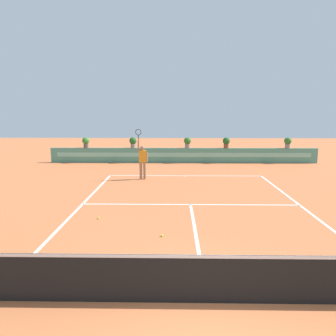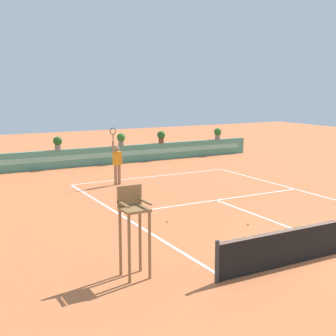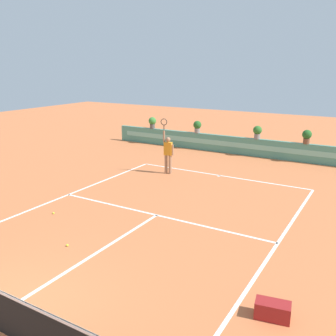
{
  "view_description": "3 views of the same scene",
  "coord_description": "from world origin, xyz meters",
  "px_view_note": "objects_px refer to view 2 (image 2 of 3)",
  "views": [
    {
      "loc": [
        -0.64,
        -5.55,
        3.54
      ],
      "look_at": [
        -0.89,
        8.68,
        1.0
      ],
      "focal_mm": 34.96,
      "sensor_mm": 36.0,
      "label": 1
    },
    {
      "loc": [
        -10.19,
        -8.21,
        4.42
      ],
      "look_at": [
        -0.89,
        8.68,
        1.0
      ],
      "focal_mm": 49.94,
      "sensor_mm": 36.0,
      "label": 2
    },
    {
      "loc": [
        6.35,
        -3.61,
        4.95
      ],
      "look_at": [
        -0.89,
        8.68,
        1.0
      ],
      "focal_mm": 39.99,
      "sensor_mm": 36.0,
      "label": 3
    }
  ],
  "objects_px": {
    "umpire_chair": "(133,221)",
    "potted_plant_centre": "(121,139)",
    "tennis_player": "(117,162)",
    "tennis_ball_near_baseline": "(248,224)",
    "potted_plant_left": "(58,142)",
    "potted_plant_right": "(161,136)",
    "tennis_ball_mid_court": "(167,221)",
    "potted_plant_far_right": "(218,133)"
  },
  "relations": [
    {
      "from": "umpire_chair",
      "to": "potted_plant_centre",
      "type": "height_order",
      "value": "umpire_chair"
    },
    {
      "from": "potted_plant_far_right",
      "to": "umpire_chair",
      "type": "bearing_deg",
      "value": -130.38
    },
    {
      "from": "tennis_ball_mid_court",
      "to": "potted_plant_right",
      "type": "relative_size",
      "value": 0.09
    },
    {
      "from": "potted_plant_right",
      "to": "potted_plant_left",
      "type": "relative_size",
      "value": 1.0
    },
    {
      "from": "tennis_ball_mid_court",
      "to": "potted_plant_right",
      "type": "distance_m",
      "value": 13.22
    },
    {
      "from": "umpire_chair",
      "to": "potted_plant_centre",
      "type": "relative_size",
      "value": 2.96
    },
    {
      "from": "potted_plant_right",
      "to": "tennis_ball_mid_court",
      "type": "bearing_deg",
      "value": -117.1
    },
    {
      "from": "tennis_ball_near_baseline",
      "to": "potted_plant_far_right",
      "type": "distance_m",
      "value": 15.46
    },
    {
      "from": "tennis_ball_near_baseline",
      "to": "tennis_ball_mid_court",
      "type": "bearing_deg",
      "value": 145.25
    },
    {
      "from": "tennis_player",
      "to": "potted_plant_centre",
      "type": "relative_size",
      "value": 3.57
    },
    {
      "from": "tennis_ball_mid_court",
      "to": "potted_plant_far_right",
      "type": "relative_size",
      "value": 0.09
    },
    {
      "from": "umpire_chair",
      "to": "potted_plant_far_right",
      "type": "relative_size",
      "value": 2.96
    },
    {
      "from": "umpire_chair",
      "to": "potted_plant_left",
      "type": "xyz_separation_m",
      "value": [
        2.48,
        15.13,
        0.07
      ]
    },
    {
      "from": "tennis_player",
      "to": "tennis_ball_near_baseline",
      "type": "bearing_deg",
      "value": -80.68
    },
    {
      "from": "umpire_chair",
      "to": "potted_plant_left",
      "type": "bearing_deg",
      "value": 80.68
    },
    {
      "from": "tennis_player",
      "to": "tennis_ball_mid_court",
      "type": "bearing_deg",
      "value": -97.88
    },
    {
      "from": "tennis_player",
      "to": "tennis_ball_mid_court",
      "type": "distance_m",
      "value": 6.42
    },
    {
      "from": "tennis_player",
      "to": "potted_plant_centre",
      "type": "distance_m",
      "value": 5.99
    },
    {
      "from": "potted_plant_centre",
      "to": "potted_plant_right",
      "type": "distance_m",
      "value": 2.61
    },
    {
      "from": "tennis_player",
      "to": "potted_plant_centre",
      "type": "xyz_separation_m",
      "value": [
        2.51,
        5.42,
        0.36
      ]
    },
    {
      "from": "umpire_chair",
      "to": "potted_plant_right",
      "type": "relative_size",
      "value": 2.96
    },
    {
      "from": "umpire_chair",
      "to": "tennis_ball_mid_court",
      "type": "distance_m",
      "value": 4.6
    },
    {
      "from": "potted_plant_centre",
      "to": "potted_plant_right",
      "type": "bearing_deg",
      "value": 0.0
    },
    {
      "from": "umpire_chair",
      "to": "potted_plant_right",
      "type": "bearing_deg",
      "value": 59.92
    },
    {
      "from": "tennis_ball_near_baseline",
      "to": "potted_plant_centre",
      "type": "relative_size",
      "value": 0.09
    },
    {
      "from": "potted_plant_centre",
      "to": "tennis_ball_mid_court",
      "type": "bearing_deg",
      "value": -106.12
    },
    {
      "from": "tennis_ball_mid_court",
      "to": "potted_plant_far_right",
      "type": "bearing_deg",
      "value": 49.23
    },
    {
      "from": "umpire_chair",
      "to": "tennis_ball_near_baseline",
      "type": "relative_size",
      "value": 31.47
    },
    {
      "from": "potted_plant_right",
      "to": "umpire_chair",
      "type": "bearing_deg",
      "value": -120.08
    },
    {
      "from": "tennis_ball_mid_court",
      "to": "potted_plant_left",
      "type": "distance_m",
      "value": 11.79
    },
    {
      "from": "tennis_player",
      "to": "potted_plant_left",
      "type": "distance_m",
      "value": 5.56
    },
    {
      "from": "tennis_ball_near_baseline",
      "to": "tennis_ball_mid_court",
      "type": "distance_m",
      "value": 2.61
    },
    {
      "from": "tennis_ball_mid_court",
      "to": "potted_plant_left",
      "type": "bearing_deg",
      "value": 91.42
    },
    {
      "from": "tennis_player",
      "to": "tennis_ball_mid_court",
      "type": "xyz_separation_m",
      "value": [
        -0.87,
        -6.28,
        -1.02
      ]
    },
    {
      "from": "potted_plant_left",
      "to": "tennis_ball_mid_court",
      "type": "bearing_deg",
      "value": -88.58
    },
    {
      "from": "tennis_player",
      "to": "potted_plant_left",
      "type": "xyz_separation_m",
      "value": [
        -1.16,
        5.42,
        0.36
      ]
    },
    {
      "from": "potted_plant_far_right",
      "to": "potted_plant_left",
      "type": "bearing_deg",
      "value": 180.0
    },
    {
      "from": "umpire_chair",
      "to": "potted_plant_right",
      "type": "xyz_separation_m",
      "value": [
        8.76,
        15.13,
        0.07
      ]
    },
    {
      "from": "potted_plant_centre",
      "to": "potted_plant_far_right",
      "type": "bearing_deg",
      "value": 0.0
    },
    {
      "from": "potted_plant_right",
      "to": "potted_plant_far_right",
      "type": "xyz_separation_m",
      "value": [
        4.1,
        0.0,
        0.0
      ]
    },
    {
      "from": "tennis_player",
      "to": "tennis_ball_mid_court",
      "type": "height_order",
      "value": "tennis_player"
    },
    {
      "from": "potted_plant_centre",
      "to": "tennis_player",
      "type": "bearing_deg",
      "value": -114.87
    }
  ]
}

